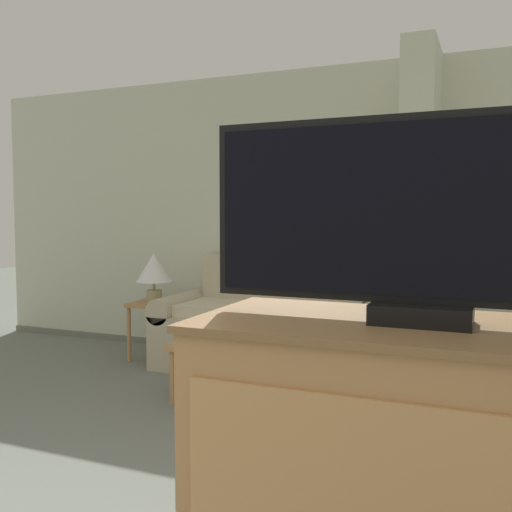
{
  "coord_description": "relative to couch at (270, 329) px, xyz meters",
  "views": [
    {
      "loc": [
        1.36,
        -0.94,
        1.3
      ],
      "look_at": [
        -0.02,
        2.36,
        1.05
      ],
      "focal_mm": 40.0,
      "sensor_mm": 36.0,
      "label": 1
    }
  ],
  "objects": [
    {
      "name": "coffee_table",
      "position": [
        -0.03,
        -0.91,
        0.01
      ],
      "size": [
        0.62,
        0.46,
        0.41
      ],
      "color": "#B27F4C",
      "rests_on": "ground_plane"
    },
    {
      "name": "tv",
      "position": [
        1.57,
        -3.02,
        0.96
      ],
      "size": [
        1.09,
        0.16,
        0.51
      ],
      "color": "black",
      "rests_on": "tv_dresser"
    },
    {
      "name": "wall_partition_pillar",
      "position": [
        1.2,
        0.1,
        0.96
      ],
      "size": [
        0.24,
        0.65,
        2.6
      ],
      "color": "beige",
      "rests_on": "ground_plane"
    },
    {
      "name": "table_lamp",
      "position": [
        -1.1,
        -0.09,
        0.48
      ],
      "size": [
        0.32,
        0.32,
        0.44
      ],
      "color": "tan",
      "rests_on": "side_table"
    },
    {
      "name": "couch",
      "position": [
        0.0,
        0.0,
        0.0
      ],
      "size": [
        1.9,
        0.84,
        0.95
      ],
      "color": "#B7AD8E",
      "rests_on": "ground_plane"
    },
    {
      "name": "wall_back",
      "position": [
        0.38,
        0.48,
        0.95
      ],
      "size": [
        7.28,
        0.16,
        2.6
      ],
      "color": "beige",
      "rests_on": "ground_plane"
    },
    {
      "name": "side_table",
      "position": [
        -1.1,
        -0.09,
        0.08
      ],
      "size": [
        0.39,
        0.39,
        0.52
      ],
      "color": "#B27F4C",
      "rests_on": "ground_plane"
    }
  ]
}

